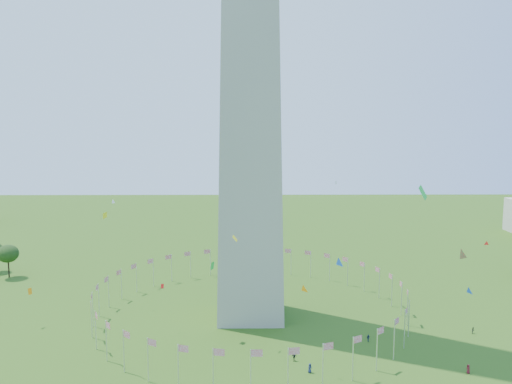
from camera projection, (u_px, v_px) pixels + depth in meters
flag_ring at (251, 300)px, 131.55m from camera, size 80.24×80.24×9.00m
kites_aloft at (302, 262)px, 99.56m from camera, size 107.18×73.24×33.67m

